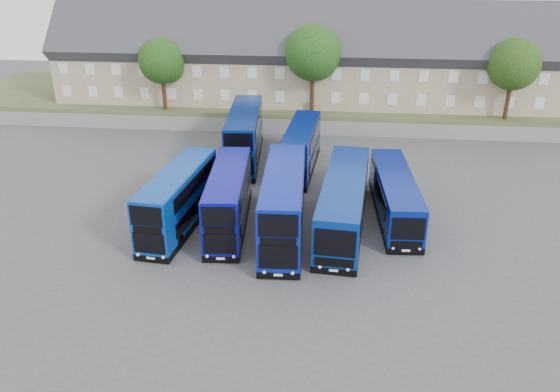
{
  "coord_description": "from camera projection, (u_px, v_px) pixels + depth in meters",
  "views": [
    {
      "loc": [
        4.43,
        -31.67,
        18.4
      ],
      "look_at": [
        0.86,
        3.24,
        2.2
      ],
      "focal_mm": 35.0,
      "sensor_mm": 36.0,
      "label": 1
    }
  ],
  "objects": [
    {
      "name": "dd_front_left",
      "position": [
        179.0,
        200.0,
        38.37
      ],
      "size": [
        3.41,
        10.63,
        4.15
      ],
      "rotation": [
        0.0,
        0.0,
        -0.1
      ],
      "color": "#093AA6",
      "rests_on": "ground"
    },
    {
      "name": "dd_rear_left",
      "position": [
        245.0,
        136.0,
        50.38
      ],
      "size": [
        3.59,
        11.91,
        4.67
      ],
      "rotation": [
        0.0,
        0.0,
        0.08
      ],
      "color": "navy",
      "rests_on": "ground"
    },
    {
      "name": "earth_bank",
      "position": [
        299.0,
        100.0,
        67.02
      ],
      "size": [
        80.0,
        20.0,
        2.0
      ],
      "primitive_type": "cube",
      "color": "#4C512D",
      "rests_on": "ground"
    },
    {
      "name": "tree_east",
      "position": [
        515.0,
        66.0,
        54.25
      ],
      "size": [
        5.12,
        5.12,
        8.16
      ],
      "color": "#382314",
      "rests_on": "earth_bank"
    },
    {
      "name": "terrace_row",
      "position": [
        351.0,
        62.0,
        60.5
      ],
      "size": [
        66.0,
        10.4,
        11.2
      ],
      "color": "tan",
      "rests_on": "earth_bank"
    },
    {
      "name": "retaining_wall",
      "position": [
        292.0,
        127.0,
        58.09
      ],
      "size": [
        70.0,
        0.4,
        1.5
      ],
      "primitive_type": "cube",
      "color": "slate",
      "rests_on": "ground"
    },
    {
      "name": "coach_east_b",
      "position": [
        395.0,
        197.0,
        40.05
      ],
      "size": [
        3.1,
        11.78,
        3.19
      ],
      "rotation": [
        0.0,
        0.0,
        0.06
      ],
      "color": "navy",
      "rests_on": "ground"
    },
    {
      "name": "tree_far",
      "position": [
        554.0,
        52.0,
        59.87
      ],
      "size": [
        5.44,
        5.44,
        8.67
      ],
      "color": "#382314",
      "rests_on": "earth_bank"
    },
    {
      "name": "dd_front_mid",
      "position": [
        229.0,
        200.0,
        38.4
      ],
      "size": [
        3.18,
        10.58,
        4.14
      ],
      "rotation": [
        0.0,
        0.0,
        0.08
      ],
      "color": "#070A8E",
      "rests_on": "ground"
    },
    {
      "name": "coach_east_a",
      "position": [
        344.0,
        203.0,
        38.52
      ],
      "size": [
        3.97,
        13.66,
        3.69
      ],
      "rotation": [
        0.0,
        0.0,
        -0.09
      ],
      "color": "navy",
      "rests_on": "ground"
    },
    {
      "name": "dd_rear_right",
      "position": [
        301.0,
        149.0,
        48.2
      ],
      "size": [
        3.03,
        10.33,
        4.05
      ],
      "rotation": [
        0.0,
        0.0,
        -0.07
      ],
      "color": "navy",
      "rests_on": "ground"
    },
    {
      "name": "dd_front_right",
      "position": [
        283.0,
        205.0,
        37.12
      ],
      "size": [
        3.15,
        11.7,
        4.61
      ],
      "rotation": [
        0.0,
        0.0,
        0.04
      ],
      "color": "#081AA0",
      "rests_on": "ground"
    },
    {
      "name": "tree_mid",
      "position": [
        314.0,
        55.0,
        56.27
      ],
      "size": [
        5.76,
        5.76,
        9.18
      ],
      "color": "#382314",
      "rests_on": "earth_bank"
    },
    {
      "name": "ground",
      "position": [
        262.0,
        245.0,
        36.73
      ],
      "size": [
        120.0,
        120.0,
        0.0
      ],
      "primitive_type": "plane",
      "color": "#45454A",
      "rests_on": "ground"
    },
    {
      "name": "tree_west",
      "position": [
        163.0,
        63.0,
        57.72
      ],
      "size": [
        4.8,
        4.8,
        7.65
      ],
      "color": "#382314",
      "rests_on": "earth_bank"
    }
  ]
}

